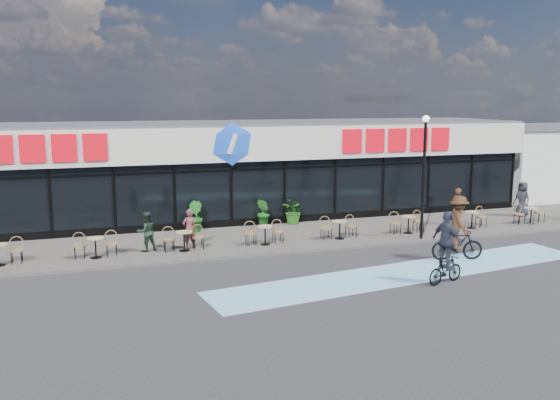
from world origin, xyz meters
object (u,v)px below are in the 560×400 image
(lamp_post, at_px, (424,166))
(cyclist_a, at_px, (458,231))
(potted_plant_mid, at_px, (264,213))
(pedestrian_b, at_px, (458,206))
(potted_plant_left, at_px, (195,217))
(patron_left, at_px, (189,229))
(pedestrian_a, at_px, (522,199))
(potted_plant_right, at_px, (294,211))
(patron_right, at_px, (146,231))

(lamp_post, distance_m, cyclist_a, 3.59)
(potted_plant_mid, bearing_deg, lamp_post, -38.15)
(lamp_post, xyz_separation_m, pedestrian_b, (2.95, 1.82, -2.13))
(potted_plant_left, xyz_separation_m, patron_left, (-0.71, -2.83, 0.10))
(pedestrian_a, height_order, cyclist_a, cyclist_a)
(pedestrian_a, xyz_separation_m, pedestrian_b, (-4.17, -0.78, 0.00))
(potted_plant_mid, relative_size, pedestrian_a, 0.74)
(patron_left, bearing_deg, pedestrian_a, 166.38)
(cyclist_a, bearing_deg, potted_plant_right, 116.50)
(patron_left, bearing_deg, lamp_post, 153.77)
(potted_plant_left, bearing_deg, cyclist_a, -40.97)
(pedestrian_a, xyz_separation_m, cyclist_a, (-7.47, -5.55, 0.12))
(patron_right, bearing_deg, patron_left, 159.15)
(pedestrian_b, height_order, cyclist_a, cyclist_a)
(lamp_post, xyz_separation_m, pedestrian_a, (7.13, 2.59, -2.13))
(patron_left, xyz_separation_m, pedestrian_b, (12.19, 0.49, 0.09))
(potted_plant_mid, bearing_deg, potted_plant_left, -178.11)
(potted_plant_mid, xyz_separation_m, cyclist_a, (5.08, -7.21, 0.34))
(potted_plant_right, relative_size, pedestrian_a, 0.70)
(potted_plant_left, xyz_separation_m, patron_right, (-2.30, -2.75, 0.10))
(patron_left, bearing_deg, patron_right, -20.78)
(lamp_post, height_order, pedestrian_b, lamp_post)
(lamp_post, relative_size, patron_left, 3.29)
(potted_plant_right, height_order, pedestrian_a, pedestrian_a)
(potted_plant_right, height_order, pedestrian_b, pedestrian_b)
(lamp_post, xyz_separation_m, cyclist_a, (-0.34, -2.95, -2.01))
(potted_plant_left, distance_m, potted_plant_right, 4.56)
(patron_left, distance_m, pedestrian_b, 12.20)
(pedestrian_a, bearing_deg, lamp_post, -83.81)
(patron_left, distance_m, patron_right, 1.59)
(patron_right, bearing_deg, pedestrian_b, 163.60)
(patron_left, xyz_separation_m, patron_right, (-1.59, 0.08, -0.01))
(patron_right, bearing_deg, potted_plant_left, -148.05)
(potted_plant_left, distance_m, cyclist_a, 10.85)
(lamp_post, bearing_deg, patron_right, 172.60)
(pedestrian_b, xyz_separation_m, cyclist_a, (-3.29, -4.77, 0.12))
(lamp_post, bearing_deg, potted_plant_mid, 141.85)
(potted_plant_right, xyz_separation_m, pedestrian_a, (11.09, -1.73, 0.25))
(potted_plant_mid, distance_m, potted_plant_right, 1.46)
(lamp_post, xyz_separation_m, potted_plant_mid, (-5.42, 4.26, -2.35))
(potted_plant_left, distance_m, patron_left, 2.92)
(pedestrian_a, distance_m, pedestrian_b, 4.25)
(potted_plant_left, relative_size, pedestrian_a, 0.77)
(patron_left, bearing_deg, potted_plant_mid, -160.53)
(cyclist_a, bearing_deg, patron_right, 157.44)
(potted_plant_left, relative_size, potted_plant_right, 1.11)
(lamp_post, xyz_separation_m, patron_left, (-9.24, 1.33, -2.21))
(potted_plant_left, height_order, cyclist_a, cyclist_a)
(cyclist_a, bearing_deg, pedestrian_a, 36.60)
(potted_plant_left, relative_size, cyclist_a, 0.56)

